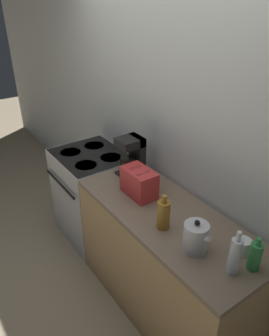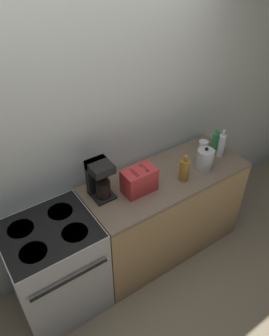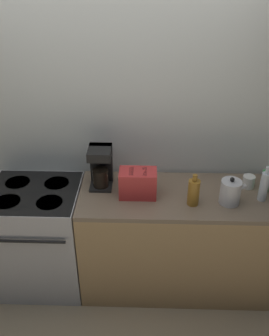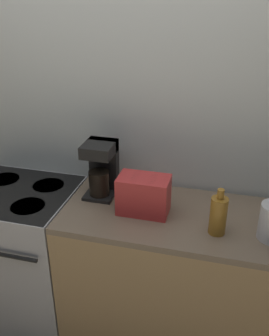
% 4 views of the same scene
% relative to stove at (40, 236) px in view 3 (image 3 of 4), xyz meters
% --- Properties ---
extents(ground_plane, '(12.00, 12.00, 0.00)m').
position_rel_stove_xyz_m(ground_plane, '(0.58, -0.31, -0.48)').
color(ground_plane, tan).
extents(wall_back, '(8.00, 0.05, 2.60)m').
position_rel_stove_xyz_m(wall_back, '(0.58, 0.37, 0.82)').
color(wall_back, silver).
rests_on(wall_back, ground_plane).
extents(stove, '(0.71, 0.66, 0.94)m').
position_rel_stove_xyz_m(stove, '(0.00, 0.00, 0.00)').
color(stove, '#B7B7BC').
rests_on(stove, ground_plane).
extents(counter_block, '(1.54, 0.63, 0.94)m').
position_rel_stove_xyz_m(counter_block, '(1.13, 0.00, -0.01)').
color(counter_block, tan).
rests_on(counter_block, ground_plane).
extents(kettle, '(0.19, 0.15, 0.22)m').
position_rel_stove_xyz_m(kettle, '(1.50, -0.09, 0.55)').
color(kettle, silver).
rests_on(kettle, counter_block).
extents(toaster, '(0.28, 0.17, 0.21)m').
position_rel_stove_xyz_m(toaster, '(0.82, -0.02, 0.56)').
color(toaster, red).
rests_on(toaster, counter_block).
extents(coffee_maker, '(0.17, 0.20, 0.33)m').
position_rel_stove_xyz_m(coffee_maker, '(0.52, 0.12, 0.63)').
color(coffee_maker, black).
rests_on(coffee_maker, counter_block).
extents(bottle_amber, '(0.09, 0.09, 0.25)m').
position_rel_stove_xyz_m(bottle_amber, '(1.22, -0.11, 0.56)').
color(bottle_amber, '#9E6B23').
rests_on(bottle_amber, counter_block).
extents(bottle_green, '(0.07, 0.07, 0.22)m').
position_rel_stove_xyz_m(bottle_green, '(1.80, 0.07, 0.55)').
color(bottle_green, '#338C47').
rests_on(bottle_green, counter_block).
extents(bottle_clear, '(0.06, 0.06, 0.29)m').
position_rel_stove_xyz_m(bottle_clear, '(1.75, -0.04, 0.58)').
color(bottle_clear, silver).
rests_on(bottle_clear, counter_block).
extents(cup_white, '(0.09, 0.09, 0.10)m').
position_rel_stove_xyz_m(cup_white, '(1.68, 0.12, 0.51)').
color(cup_white, white).
rests_on(cup_white, counter_block).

